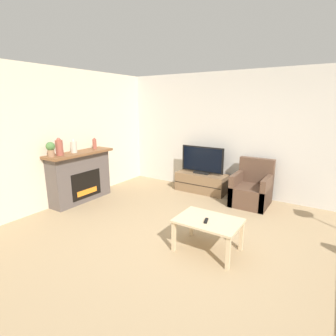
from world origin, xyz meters
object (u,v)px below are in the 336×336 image
at_px(potted_plant, 51,148).
at_px(mantel_vase_left, 59,147).
at_px(tv_stand, 202,182).
at_px(mantel_vase_centre_left, 74,147).
at_px(tv, 202,161).
at_px(remote, 206,221).
at_px(fireplace, 80,176).
at_px(mantel_vase_right, 95,144).
at_px(armchair, 252,190).
at_px(coffee_table, 208,224).

bearing_deg(potted_plant, mantel_vase_left, 90.00).
distance_m(mantel_vase_left, tv_stand, 3.17).
relative_size(mantel_vase_left, mantel_vase_centre_left, 1.25).
height_order(tv_stand, tv, tv).
bearing_deg(tv_stand, remote, -63.26).
xyz_separation_m(fireplace, potted_plant, (0.02, -0.61, 0.68)).
xyz_separation_m(mantel_vase_right, armchair, (3.09, 1.30, -0.87)).
bearing_deg(mantel_vase_left, tv_stand, 51.34).
bearing_deg(mantel_vase_right, fireplace, -92.22).
bearing_deg(fireplace, mantel_vase_left, -87.78).
distance_m(mantel_vase_right, tv, 2.43).
bearing_deg(mantel_vase_left, remote, 0.04).
bearing_deg(remote, mantel_vase_centre_left, 158.56).
distance_m(mantel_vase_right, tv_stand, 2.58).
height_order(mantel_vase_right, remote, mantel_vase_right).
height_order(fireplace, mantel_vase_right, mantel_vase_right).
height_order(mantel_vase_left, remote, mantel_vase_left).
relative_size(mantel_vase_centre_left, mantel_vase_right, 1.11).
bearing_deg(tv, mantel_vase_centre_left, -132.89).
relative_size(mantel_vase_centre_left, coffee_table, 0.31).
bearing_deg(fireplace, tv_stand, 45.31).
bearing_deg(potted_plant, coffee_table, 4.66).
xyz_separation_m(mantel_vase_right, remote, (3.06, -0.86, -0.69)).
bearing_deg(remote, mantel_vase_left, 164.61).
xyz_separation_m(tv, armchair, (1.21, -0.18, -0.44)).
bearing_deg(mantel_vase_centre_left, potted_plant, -90.00).
xyz_separation_m(mantel_vase_centre_left, armchair, (3.09, 1.84, -0.88)).
bearing_deg(fireplace, potted_plant, -88.44).
xyz_separation_m(mantel_vase_left, tv, (1.88, 2.35, -0.48)).
bearing_deg(armchair, potted_plant, -142.71).
distance_m(fireplace, tv, 2.70).
relative_size(mantel_vase_right, tv_stand, 0.21).
height_order(fireplace, potted_plant, potted_plant).
xyz_separation_m(mantel_vase_right, coffee_table, (3.06, -0.80, -0.77)).
relative_size(fireplace, remote, 9.29).
xyz_separation_m(fireplace, mantel_vase_left, (0.02, -0.43, 0.67)).
distance_m(mantel_vase_left, mantel_vase_centre_left, 0.33).
bearing_deg(mantel_vase_right, armchair, 22.92).
height_order(coffee_table, remote, remote).
relative_size(tv_stand, coffee_table, 1.36).
distance_m(mantel_vase_centre_left, remote, 3.16).
xyz_separation_m(tv_stand, tv, (0.00, -0.00, 0.51)).
relative_size(fireplace, tv_stand, 1.23).
relative_size(mantel_vase_centre_left, potted_plant, 0.97).
distance_m(mantel_vase_centre_left, tv, 2.80).
bearing_deg(mantel_vase_right, tv, 38.26).
xyz_separation_m(mantel_vase_centre_left, tv_stand, (1.88, 2.02, -0.96)).
bearing_deg(tv_stand, potted_plant, -126.61).
bearing_deg(coffee_table, mantel_vase_right, 165.45).
bearing_deg(remote, mantel_vase_right, 148.82).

